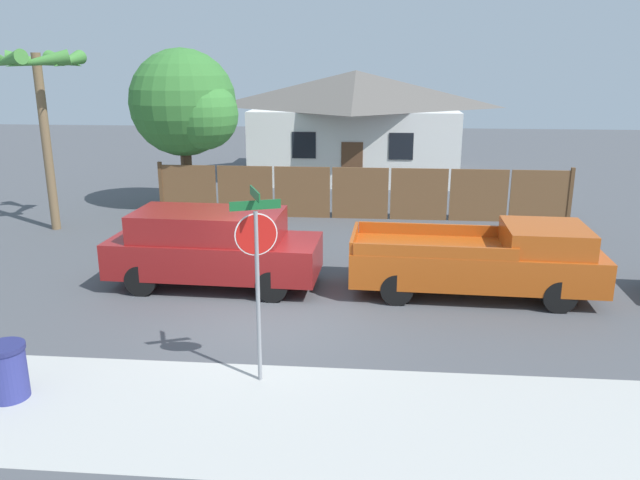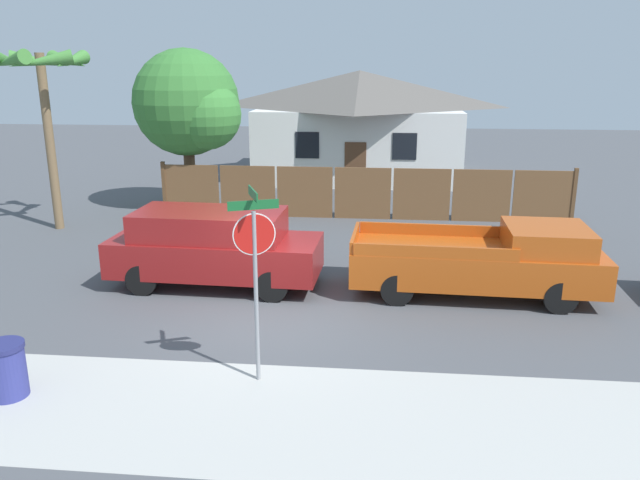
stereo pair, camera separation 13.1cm
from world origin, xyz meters
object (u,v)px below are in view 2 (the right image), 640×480
red_suv (214,246)px  trash_bin (6,370)px  house (359,122)px  oak_tree (190,105)px  orange_pickup (485,260)px  stop_sign (255,255)px  palm_tree (42,76)px

red_suv → trash_bin: size_ratio=5.45×
house → oak_tree: (-5.66, -7.65, 1.23)m
red_suv → orange_pickup: 6.31m
orange_pickup → stop_sign: stop_sign is taller
palm_tree → trash_bin: bearing=-66.4°
oak_tree → palm_tree: size_ratio=1.02×
trash_bin → oak_tree: bearing=93.6°
house → palm_tree: 14.40m
orange_pickup → oak_tree: bearing=141.3°
house → stop_sign: bearing=-92.6°
palm_tree → stop_sign: (8.37, -9.25, -2.56)m
house → palm_tree: bearing=-130.7°
oak_tree → orange_pickup: (9.15, -7.94, -2.89)m
house → palm_tree: palm_tree is taller
stop_sign → trash_bin: 4.38m
stop_sign → oak_tree: bearing=89.3°
palm_tree → red_suv: size_ratio=1.11×
orange_pickup → trash_bin: size_ratio=6.16×
palm_tree → trash_bin: palm_tree is taller
orange_pickup → trash_bin: (-8.30, -5.39, -0.37)m
oak_tree → orange_pickup: bearing=-40.9°
palm_tree → stop_sign: bearing=-47.9°
red_suv → stop_sign: (1.91, -4.46, 1.22)m
palm_tree → trash_bin: (4.46, -10.19, -4.31)m
stop_sign → trash_bin: stop_sign is taller
oak_tree → palm_tree: (-3.61, -3.14, 1.05)m
orange_pickup → trash_bin: bearing=-144.8°
oak_tree → palm_tree: bearing=-139.0°
trash_bin → red_suv: bearing=69.8°
house → orange_pickup: 16.06m
house → oak_tree: size_ratio=1.70×
oak_tree → trash_bin: 13.75m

